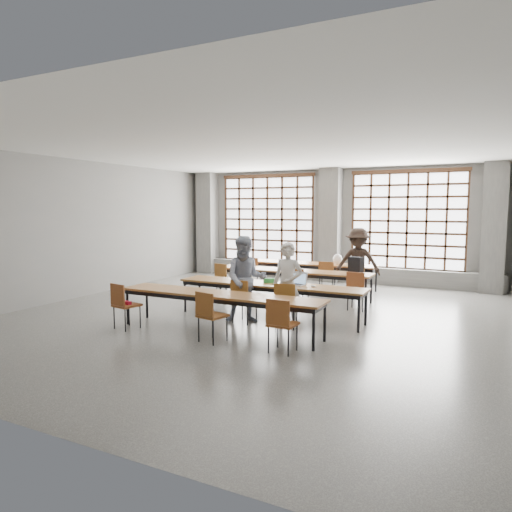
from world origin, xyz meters
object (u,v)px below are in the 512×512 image
at_px(desk_row_a, 306,265).
at_px(phone, 276,284).
at_px(chair_front_left, 243,297).
at_px(laptop_back, 354,263).
at_px(student_female, 246,279).
at_px(student_male, 288,285).
at_px(green_box, 269,281).
at_px(desk_row_c, 270,287).
at_px(backpack, 356,265).
at_px(plastic_bag, 337,259).
at_px(red_pouch, 127,303).
at_px(chair_back_left, 253,269).
at_px(chair_mid_centre, 298,282).
at_px(student_back, 358,262).
at_px(desk_row_d, 219,297).
at_px(chair_mid_left, 224,277).
at_px(chair_near_right, 281,320).
at_px(chair_mid_right, 357,287).
at_px(chair_near_left, 123,301).
at_px(laptop_front, 297,282).
at_px(chair_near_mid, 209,312).
at_px(desk_row_b, 292,273).
at_px(chair_front_right, 286,301).
at_px(chair_back_mid, 327,274).
at_px(chair_back_right, 357,276).

height_order(desk_row_a, phone, phone).
relative_size(chair_front_left, laptop_back, 2.39).
bearing_deg(student_female, laptop_back, 48.85).
xyz_separation_m(student_male, phone, (-0.42, 0.40, -0.08)).
distance_m(student_female, green_box, 0.64).
xyz_separation_m(desk_row_c, green_box, (-0.05, 0.08, 0.11)).
distance_m(student_female, backpack, 3.09).
bearing_deg(plastic_bag, red_pouch, -112.81).
bearing_deg(chair_back_left, chair_mid_centre, -38.99).
distance_m(desk_row_c, student_back, 3.41).
distance_m(desk_row_d, student_male, 1.34).
distance_m(chair_mid_left, phone, 2.68).
height_order(chair_near_right, green_box, chair_near_right).
xyz_separation_m(chair_mid_right, student_female, (-1.74, -1.99, 0.33)).
bearing_deg(desk_row_c, chair_near_left, -135.92).
distance_m(chair_mid_left, green_box, 2.40).
bearing_deg(red_pouch, phone, 39.33).
relative_size(laptop_back, plastic_bag, 1.29).
bearing_deg(laptop_front, laptop_back, 86.56).
bearing_deg(backpack, chair_near_mid, -92.73).
height_order(chair_near_left, chair_near_right, same).
relative_size(chair_mid_left, chair_mid_right, 1.00).
xyz_separation_m(chair_near_mid, phone, (0.38, 1.93, 0.20)).
relative_size(desk_row_b, chair_mid_left, 4.55).
relative_size(desk_row_d, chair_near_left, 4.55).
bearing_deg(plastic_bag, desk_row_d, -97.84).
relative_size(desk_row_a, phone, 30.77).
distance_m(chair_front_right, phone, 0.71).
xyz_separation_m(chair_mid_centre, plastic_bag, (0.29, 2.30, 0.34)).
relative_size(chair_near_right, backpack, 2.20).
bearing_deg(chair_front_right, laptop_front, 94.37).
xyz_separation_m(chair_mid_right, student_male, (-0.84, -1.99, 0.28)).
bearing_deg(chair_near_left, red_pouch, 78.64).
distance_m(chair_front_left, green_box, 0.79).
distance_m(chair_near_right, backpack, 4.22).
relative_size(chair_mid_left, laptop_front, 2.18).
xyz_separation_m(chair_back_mid, student_back, (0.79, 0.13, 0.35)).
height_order(chair_back_right, green_box, chair_back_right).
bearing_deg(chair_front_right, desk_row_d, -142.13).
height_order(desk_row_c, chair_near_left, chair_near_left).
height_order(desk_row_d, plastic_bag, plastic_bag).
height_order(chair_front_left, chair_near_right, same).
xyz_separation_m(chair_mid_left, backpack, (3.22, 0.68, 0.39)).
bearing_deg(laptop_back, chair_near_mid, -99.49).
height_order(chair_front_left, backpack, backpack).
bearing_deg(chair_mid_centre, phone, -85.10).
bearing_deg(desk_row_a, chair_back_left, -155.67).
bearing_deg(student_female, chair_mid_left, 102.83).
bearing_deg(desk_row_d, chair_back_left, 109.24).
bearing_deg(desk_row_c, chair_front_right, -45.55).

